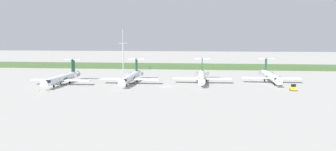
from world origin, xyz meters
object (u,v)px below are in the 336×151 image
(regional_jet_third, at_px, (202,76))
(baggage_tug, at_px, (293,88))
(regional_jet_second, at_px, (131,77))
(regional_jet_fourth, at_px, (270,76))
(safety_cone_front_marker, at_px, (39,91))
(antenna_mast, at_px, (123,54))
(regional_jet_nearest, at_px, (63,78))
(safety_cone_mid_marker, at_px, (48,92))

(regional_jet_third, distance_m, baggage_tug, 35.18)
(regional_jet_second, relative_size, regional_jet_fourth, 1.00)
(regional_jet_second, relative_size, safety_cone_front_marker, 56.36)
(antenna_mast, bearing_deg, regional_jet_third, -39.86)
(regional_jet_third, relative_size, antenna_mast, 1.37)
(regional_jet_third, height_order, antenna_mast, antenna_mast)
(regional_jet_nearest, relative_size, regional_jet_second, 1.00)
(safety_cone_front_marker, bearing_deg, antenna_mast, 77.52)
(antenna_mast, relative_size, baggage_tug, 7.08)
(safety_cone_front_marker, bearing_deg, safety_cone_mid_marker, -12.36)
(regional_jet_second, relative_size, baggage_tug, 9.69)
(regional_jet_third, height_order, safety_cone_front_marker, regional_jet_third)
(regional_jet_nearest, relative_size, regional_jet_fourth, 1.00)
(regional_jet_nearest, distance_m, regional_jet_third, 54.18)
(regional_jet_nearest, relative_size, safety_cone_mid_marker, 56.36)
(regional_jet_fourth, distance_m, baggage_tug, 21.12)
(regional_jet_fourth, bearing_deg, regional_jet_second, -170.76)
(regional_jet_fourth, bearing_deg, safety_cone_mid_marker, -156.99)
(regional_jet_third, xyz_separation_m, baggage_tug, (31.01, -16.55, -1.53))
(regional_jet_second, distance_m, antenna_mast, 40.89)
(regional_jet_nearest, bearing_deg, antenna_mast, 73.59)
(regional_jet_nearest, bearing_deg, baggage_tug, -4.14)
(regional_jet_second, bearing_deg, antenna_mast, 108.15)
(regional_jet_fourth, relative_size, baggage_tug, 9.69)
(regional_jet_third, relative_size, safety_cone_mid_marker, 56.36)
(regional_jet_nearest, height_order, baggage_tug, regional_jet_nearest)
(regional_jet_third, xyz_separation_m, safety_cone_mid_marker, (-50.40, -28.84, -2.26))
(safety_cone_mid_marker, bearing_deg, regional_jet_fourth, 23.01)
(baggage_tug, xyz_separation_m, safety_cone_front_marker, (-84.85, -11.54, -0.73))
(antenna_mast, relative_size, safety_cone_front_marker, 41.20)
(safety_cone_front_marker, distance_m, safety_cone_mid_marker, 3.52)
(safety_cone_mid_marker, bearing_deg, antenna_mast, 80.71)
(baggage_tug, height_order, safety_cone_mid_marker, baggage_tug)
(antenna_mast, distance_m, baggage_tug, 87.47)
(antenna_mast, relative_size, safety_cone_mid_marker, 41.20)
(regional_jet_nearest, xyz_separation_m, regional_jet_third, (53.16, 10.46, 0.00))
(regional_jet_nearest, bearing_deg, safety_cone_front_marker, -92.20)
(regional_jet_second, bearing_deg, regional_jet_third, 9.75)
(regional_jet_second, distance_m, safety_cone_front_marker, 35.16)
(regional_jet_second, height_order, safety_cone_front_marker, regional_jet_second)
(regional_jet_fourth, distance_m, safety_cone_mid_marker, 84.57)
(regional_jet_second, xyz_separation_m, regional_jet_third, (27.63, 4.75, 0.00))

